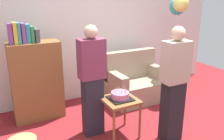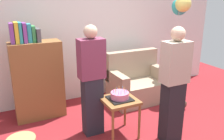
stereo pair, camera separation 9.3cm
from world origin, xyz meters
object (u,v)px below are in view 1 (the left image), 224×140
bookshelf (36,79)px  balloon_bunch (178,6)px  side_table (120,105)px  person_holding_cake (174,85)px  couch (135,83)px  handbag (179,104)px  person_blowing_candles (92,81)px  birthday_cake (120,96)px

bookshelf → balloon_bunch: balloon_bunch is taller
side_table → person_holding_cake: person_holding_cake is taller
couch → handbag: couch is taller
person_holding_cake → side_table: bearing=-21.9°
bookshelf → side_table: bookshelf is taller
person_blowing_candles → person_holding_cake: 1.14m
person_holding_cake → person_blowing_candles: bearing=-22.8°
person_blowing_candles → handbag: size_ratio=5.82×
couch → person_holding_cake: bearing=-101.9°
bookshelf → birthday_cake: bearing=-49.6°
side_table → balloon_bunch: size_ratio=0.29×
bookshelf → person_holding_cake: (1.56, -1.53, 0.14)m
balloon_bunch → handbag: bearing=-119.2°
couch → balloon_bunch: balloon_bunch is taller
side_table → handbag: (1.37, 0.23, -0.40)m
bookshelf → side_table: (0.95, -1.12, -0.20)m
handbag → birthday_cake: bearing=-170.4°
side_table → birthday_cake: bearing=3.2°
balloon_bunch → person_blowing_candles: bearing=-164.4°
couch → bookshelf: 1.89m
bookshelf → side_table: size_ratio=2.77×
side_table → handbag: 1.44m
balloon_bunch → birthday_cake: bearing=-154.5°
handbag → balloon_bunch: size_ratio=0.14×
birthday_cake → balloon_bunch: 2.21m
person_holding_cake → handbag: 1.24m
couch → person_blowing_candles: size_ratio=0.67×
bookshelf → handbag: bookshelf is taller
person_blowing_candles → person_holding_cake: (0.93, -0.66, 0.00)m
person_blowing_candles → handbag: bearing=-7.9°
handbag → balloon_bunch: 1.83m
person_blowing_candles → balloon_bunch: balloon_bunch is taller
birthday_cake → person_holding_cake: (0.61, -0.41, 0.20)m
couch → bookshelf: bookshelf is taller
birthday_cake → handbag: 1.49m
person_blowing_candles → handbag: 1.84m
couch → handbag: bearing=-57.6°
birthday_cake → balloon_bunch: size_ratio=0.16×
bookshelf → balloon_bunch: size_ratio=0.81×
side_table → bookshelf: bearing=130.4°
side_table → person_holding_cake: bearing=-34.3°
birthday_cake → person_blowing_candles: person_blowing_candles is taller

